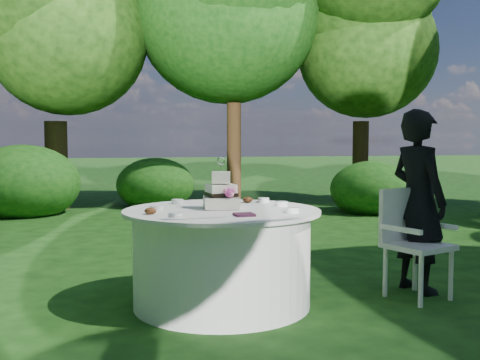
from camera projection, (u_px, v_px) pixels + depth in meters
name	position (u px, v px, depth m)	size (l,w,h in m)	color
ground	(222.00, 305.00, 4.49)	(80.00, 80.00, 0.00)	#11330E
napkins	(244.00, 215.00, 4.05)	(0.14, 0.14, 0.02)	#491F38
feather_plume	(193.00, 218.00, 3.91)	(0.48, 0.07, 0.01)	silver
guest	(418.00, 201.00, 4.86)	(0.58, 0.38, 1.58)	black
table	(222.00, 257.00, 4.47)	(1.56, 1.56, 0.77)	white
cake	(221.00, 194.00, 4.48)	(0.31, 0.31, 0.41)	silver
chair	(410.00, 235.00, 4.71)	(0.58, 0.57, 0.91)	silver
votives	(226.00, 206.00, 4.49)	(1.14, 0.99, 0.04)	silver
petal_cups	(203.00, 205.00, 4.53)	(1.00, 0.67, 0.05)	#562D16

